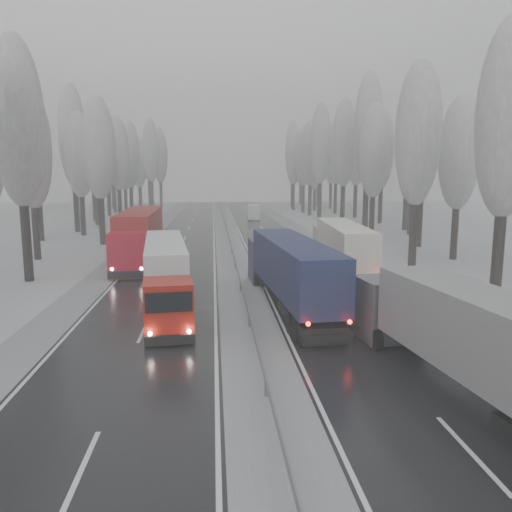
{
  "coord_description": "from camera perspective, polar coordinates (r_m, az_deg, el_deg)",
  "views": [
    {
      "loc": [
        -1.74,
        -12.16,
        7.6
      ],
      "look_at": [
        1.09,
        20.88,
        2.2
      ],
      "focal_mm": 35.0,
      "sensor_mm": 36.0,
      "label": 1
    }
  ],
  "objects": [
    {
      "name": "carriageway_left",
      "position": [
        42.98,
        -9.5,
        -1.05
      ],
      "size": [
        7.5,
        200.0,
        0.03
      ],
      "primitive_type": "cube",
      "color": "black",
      "rests_on": "ground"
    },
    {
      "name": "tree_22",
      "position": [
        60.79,
        13.36,
        11.49
      ],
      "size": [
        3.6,
        3.6,
        15.86
      ],
      "color": "black",
      "rests_on": "ground"
    },
    {
      "name": "tree_26",
      "position": [
        76.06,
        10.06,
        12.5
      ],
      "size": [
        3.6,
        3.6,
        18.78
      ],
      "color": "black",
      "rests_on": "ground"
    },
    {
      "name": "tree_33",
      "position": [
        107.56,
        6.74,
        10.07
      ],
      "size": [
        3.6,
        3.6,
        14.33
      ],
      "color": "black",
      "rests_on": "ground"
    },
    {
      "name": "tree_76",
      "position": [
        121.58,
        -10.91,
        11.13
      ],
      "size": [
        3.6,
        3.6,
        18.55
      ],
      "color": "black",
      "rests_on": "ground"
    },
    {
      "name": "tree_16",
      "position": [
        32.64,
        26.89,
        13.67
      ],
      "size": [
        3.6,
        3.6,
        16.53
      ],
      "color": "black",
      "rests_on": "ground"
    },
    {
      "name": "tree_73",
      "position": [
        106.66,
        -16.03,
        10.78
      ],
      "size": [
        3.6,
        3.6,
        17.22
      ],
      "color": "black",
      "rests_on": "ground"
    },
    {
      "name": "tree_38",
      "position": [
        130.56,
        4.2,
        10.97
      ],
      "size": [
        3.6,
        3.6,
        17.97
      ],
      "color": "black",
      "rests_on": "ground"
    },
    {
      "name": "shoulder_left",
      "position": [
        43.66,
        -15.99,
        -1.11
      ],
      "size": [
        2.4,
        200.0,
        0.04
      ],
      "primitive_type": "cube",
      "color": "#96999D",
      "rests_on": "ground"
    },
    {
      "name": "tree_24",
      "position": [
        66.4,
        12.7,
        13.85
      ],
      "size": [
        3.6,
        3.6,
        20.49
      ],
      "color": "black",
      "rests_on": "ground"
    },
    {
      "name": "shoulder_right",
      "position": [
        44.47,
        10.76,
        -0.73
      ],
      "size": [
        2.4,
        200.0,
        0.04
      ],
      "primitive_type": "cube",
      "color": "#96999D",
      "rests_on": "ground"
    },
    {
      "name": "tree_65",
      "position": [
        71.44,
        -20.25,
        12.66
      ],
      "size": [
        3.6,
        3.6,
        19.48
      ],
      "color": "black",
      "rests_on": "ground"
    },
    {
      "name": "tree_31",
      "position": [
        100.91,
        9.18,
        11.61
      ],
      "size": [
        3.6,
        3.6,
        18.58
      ],
      "color": "black",
      "rests_on": "ground"
    },
    {
      "name": "tree_36",
      "position": [
        119.92,
        4.2,
        11.81
      ],
      "size": [
        3.6,
        3.6,
        20.23
      ],
      "color": "black",
      "rests_on": "ground"
    },
    {
      "name": "tree_70",
      "position": [
        92.57,
        -14.23,
        11.09
      ],
      "size": [
        3.6,
        3.6,
        17.09
      ],
      "color": "black",
      "rests_on": "ground"
    },
    {
      "name": "truck_blue_box",
      "position": [
        28.84,
        3.78,
        -1.28
      ],
      "size": [
        3.63,
        15.74,
        4.01
      ],
      "rotation": [
        0.0,
        0.0,
        0.08
      ],
      "color": "#1A1E42",
      "rests_on": "ground"
    },
    {
      "name": "tree_32",
      "position": [
        103.08,
        5.48,
        11.19
      ],
      "size": [
        3.6,
        3.6,
        17.33
      ],
      "color": "black",
      "rests_on": "ground"
    },
    {
      "name": "truck_cream_box",
      "position": [
        39.47,
        9.73,
        1.37
      ],
      "size": [
        3.41,
        15.37,
        3.91
      ],
      "rotation": [
        0.0,
        0.0,
        -0.07
      ],
      "color": "#BCB9A6",
      "rests_on": "ground"
    },
    {
      "name": "tree_78",
      "position": [
        128.54,
        -12.2,
        11.27
      ],
      "size": [
        3.6,
        3.6,
        19.55
      ],
      "color": "black",
      "rests_on": "ground"
    },
    {
      "name": "tree_66",
      "position": [
        76.33,
        -17.62,
        10.5
      ],
      "size": [
        3.6,
        3.6,
        15.23
      ],
      "color": "black",
      "rests_on": "ground"
    },
    {
      "name": "tree_37",
      "position": [
        125.04,
        7.11,
        10.53
      ],
      "size": [
        3.6,
        3.6,
        16.37
      ],
      "color": "black",
      "rests_on": "ground"
    },
    {
      "name": "tree_30",
      "position": [
        95.71,
        6.26,
        11.54
      ],
      "size": [
        3.6,
        3.6,
        17.86
      ],
      "color": "black",
      "rests_on": "ground"
    },
    {
      "name": "tree_77",
      "position": [
        126.17,
        -13.26,
        9.76
      ],
      "size": [
        3.6,
        3.6,
        14.32
      ],
      "color": "black",
      "rests_on": "ground"
    },
    {
      "name": "tree_35",
      "position": [
        115.67,
        8.61,
        11.21
      ],
      "size": [
        3.6,
        3.6,
        18.25
      ],
      "color": "black",
      "rests_on": "ground"
    },
    {
      "name": "tree_23",
      "position": [
        66.66,
        17.44,
        9.83
      ],
      "size": [
        3.6,
        3.6,
        13.55
      ],
      "color": "black",
      "rests_on": "ground"
    },
    {
      "name": "tree_74",
      "position": [
        112.4,
        -11.95,
        11.64
      ],
      "size": [
        3.6,
        3.6,
        19.68
      ],
      "color": "black",
      "rests_on": "ground"
    },
    {
      "name": "tree_28",
      "position": [
        86.18,
        7.4,
        12.52
      ],
      "size": [
        3.6,
        3.6,
        19.62
      ],
      "color": "black",
      "rests_on": "ground"
    },
    {
      "name": "tree_64",
      "position": [
        66.98,
        -19.53,
        10.74
      ],
      "size": [
        3.6,
        3.6,
        15.42
      ],
      "color": "black",
      "rests_on": "ground"
    },
    {
      "name": "truck_red_red",
      "position": [
        44.73,
        -13.19,
        2.61
      ],
      "size": [
        3.18,
        17.56,
        4.49
      ],
      "rotation": [
        0.0,
        0.0,
        0.02
      ],
      "color": "#AA091D",
      "rests_on": "ground"
    },
    {
      "name": "median_guardrail",
      "position": [
        42.76,
        -2.5,
        -0.19
      ],
      "size": [
        0.12,
        200.0,
        0.76
      ],
      "color": "slate",
      "rests_on": "ground"
    },
    {
      "name": "tree_34",
      "position": [
        109.94,
        4.33,
        11.18
      ],
      "size": [
        3.6,
        3.6,
        17.63
      ],
      "color": "black",
      "rests_on": "ground"
    },
    {
      "name": "ground",
      "position": [
        14.44,
        3.0,
        -22.51
      ],
      "size": [
        260.0,
        260.0,
        0.0
      ],
      "primitive_type": "plane",
      "color": "silver",
      "rests_on": "ground"
    },
    {
      "name": "tree_29",
      "position": [
        91.81,
        11.44,
        11.61
      ],
      "size": [
        3.6,
        3.6,
        18.11
      ],
      "color": "black",
      "rests_on": "ground"
    },
    {
      "name": "median_slush",
      "position": [
        42.87,
        -2.49,
        -0.95
      ],
      "size": [
        3.0,
        200.0,
        0.04
      ],
      "primitive_type": "cube",
      "color": "#96999D",
      "rests_on": "ground"
    },
    {
      "name": "tree_18",
      "position": [
        42.54,
        18.05,
        12.98
      ],
      "size": [
        3.6,
        3.6,
        16.58
      ],
      "color": "black",
      "rests_on": "ground"
    },
    {
      "name": "tree_72",
      "position": [
        102.17,
        -14.82,
        10.16
      ],
      "size": [
        3.6,
        3.6,
        15.11
      ],
      "color": "black",
      "rests_on": "ground"
    },
    {
      "name": "tree_69",
      "position": [
        87.65,
        -18.28,
        11.97
      ],
      "size": [
        3.6,
        3.6,
        19.35
      ],
      "color": "black",
      "rests_on": "ground"
    },
    {
      "name": "tree_25",
      "position": [
        72.4,
        17.06,
        12.75
      ],
      "size": [
        3.6,
        3.6,
        19.44
      ],
      "color": "black",
      "rests_on": "ground"
    },
    {
      "name": "truck_red_white",
      "position": [
        29.96,
        -10.29,
        -1.41
      ],
      "size": [
        3.76,
        14.38,
        3.66
      ],
      "rotation": [
        0.0,
        0.0,
        0.11
      ],
      "color": "#9E1208",
      "rests_on": "ground"
    },
    {
      "name": "tree_71",
      "position": [
        97.42,
        -16.71,
        11.82
      ],
      "size": [
        3.6,
        3.6,
        19.61
      ],
      "color": "black",
      "rests_on": "ground"
    },
    {
      "name": "tree_58",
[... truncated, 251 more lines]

